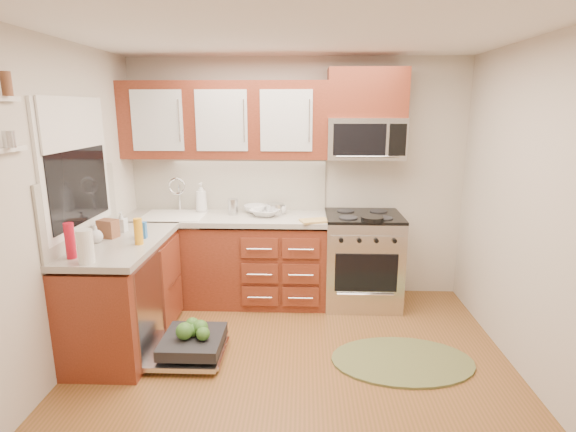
{
  "coord_description": "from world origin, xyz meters",
  "views": [
    {
      "loc": [
        0.08,
        -2.98,
        2.0
      ],
      "look_at": [
        -0.06,
        0.85,
        1.07
      ],
      "focal_mm": 28.0,
      "sensor_mm": 36.0,
      "label": 1
    }
  ],
  "objects_px": {
    "upper_cabinets": "(225,120)",
    "bowl_a": "(265,212)",
    "cup": "(281,210)",
    "sink": "(175,227)",
    "dishwasher": "(188,346)",
    "microwave": "(365,138)",
    "paper_towel_roll": "(85,246)",
    "rug": "(402,361)",
    "cutting_board": "(315,221)",
    "bowl_b": "(255,209)",
    "stock_pot": "(275,209)",
    "range": "(362,259)",
    "skillet": "(372,219)"
  },
  "relations": [
    {
      "from": "upper_cabinets",
      "to": "bowl_a",
      "type": "bearing_deg",
      "value": -17.2
    },
    {
      "from": "cup",
      "to": "sink",
      "type": "bearing_deg",
      "value": -174.6
    },
    {
      "from": "cup",
      "to": "dishwasher",
      "type": "bearing_deg",
      "value": -119.69
    },
    {
      "from": "dishwasher",
      "to": "microwave",
      "type": "bearing_deg",
      "value": 39.07
    },
    {
      "from": "upper_cabinets",
      "to": "paper_towel_roll",
      "type": "relative_size",
      "value": 8.41
    },
    {
      "from": "rug",
      "to": "cup",
      "type": "distance_m",
      "value": 1.88
    },
    {
      "from": "cutting_board",
      "to": "bowl_b",
      "type": "bearing_deg",
      "value": 148.27
    },
    {
      "from": "stock_pot",
      "to": "paper_towel_roll",
      "type": "bearing_deg",
      "value": -128.7
    },
    {
      "from": "rug",
      "to": "stock_pot",
      "type": "distance_m",
      "value": 1.92
    },
    {
      "from": "range",
      "to": "microwave",
      "type": "bearing_deg",
      "value": 90.0
    },
    {
      "from": "upper_cabinets",
      "to": "cutting_board",
      "type": "distance_m",
      "value": 1.35
    },
    {
      "from": "paper_towel_roll",
      "to": "cutting_board",
      "type": "bearing_deg",
      "value": 37.08
    },
    {
      "from": "dishwasher",
      "to": "stock_pot",
      "type": "xyz_separation_m",
      "value": [
        0.64,
        1.22,
        0.88
      ]
    },
    {
      "from": "bowl_b",
      "to": "range",
      "type": "bearing_deg",
      "value": -8.67
    },
    {
      "from": "microwave",
      "to": "sink",
      "type": "bearing_deg",
      "value": -176.15
    },
    {
      "from": "range",
      "to": "rug",
      "type": "xyz_separation_m",
      "value": [
        0.2,
        -1.14,
        -0.46
      ]
    },
    {
      "from": "bowl_a",
      "to": "cutting_board",
      "type": "bearing_deg",
      "value": -24.73
    },
    {
      "from": "range",
      "to": "bowl_b",
      "type": "bearing_deg",
      "value": 171.33
    },
    {
      "from": "bowl_a",
      "to": "sink",
      "type": "bearing_deg",
      "value": -178.28
    },
    {
      "from": "paper_towel_roll",
      "to": "bowl_b",
      "type": "xyz_separation_m",
      "value": [
        1.03,
        1.62,
        -0.08
      ]
    },
    {
      "from": "bowl_a",
      "to": "bowl_b",
      "type": "bearing_deg",
      "value": 128.14
    },
    {
      "from": "upper_cabinets",
      "to": "range",
      "type": "height_order",
      "value": "upper_cabinets"
    },
    {
      "from": "cutting_board",
      "to": "upper_cabinets",
      "type": "bearing_deg",
      "value": 158.58
    },
    {
      "from": "cutting_board",
      "to": "rug",
      "type": "bearing_deg",
      "value": -53.09
    },
    {
      "from": "skillet",
      "to": "paper_towel_roll",
      "type": "relative_size",
      "value": 0.88
    },
    {
      "from": "microwave",
      "to": "dishwasher",
      "type": "distance_m",
      "value": 2.55
    },
    {
      "from": "paper_towel_roll",
      "to": "cup",
      "type": "relative_size",
      "value": 2.12
    },
    {
      "from": "range",
      "to": "sink",
      "type": "relative_size",
      "value": 1.53
    },
    {
      "from": "upper_cabinets",
      "to": "paper_towel_roll",
      "type": "xyz_separation_m",
      "value": [
        -0.74,
        -1.59,
        -0.83
      ]
    },
    {
      "from": "range",
      "to": "paper_towel_roll",
      "type": "bearing_deg",
      "value": -145.89
    },
    {
      "from": "dishwasher",
      "to": "cutting_board",
      "type": "distance_m",
      "value": 1.62
    },
    {
      "from": "cutting_board",
      "to": "bowl_a",
      "type": "xyz_separation_m",
      "value": [
        -0.5,
        0.23,
        0.03
      ]
    },
    {
      "from": "stock_pot",
      "to": "bowl_a",
      "type": "bearing_deg",
      "value": -140.37
    },
    {
      "from": "dishwasher",
      "to": "paper_towel_roll",
      "type": "height_order",
      "value": "paper_towel_roll"
    },
    {
      "from": "stock_pot",
      "to": "cup",
      "type": "xyz_separation_m",
      "value": [
        0.06,
        -0.0,
        -0.01
      ]
    },
    {
      "from": "upper_cabinets",
      "to": "sink",
      "type": "bearing_deg",
      "value": -163.55
    },
    {
      "from": "dishwasher",
      "to": "bowl_a",
      "type": "relative_size",
      "value": 2.39
    },
    {
      "from": "sink",
      "to": "paper_towel_roll",
      "type": "xyz_separation_m",
      "value": [
        -0.21,
        -1.44,
        0.25
      ]
    },
    {
      "from": "sink",
      "to": "stock_pot",
      "type": "xyz_separation_m",
      "value": [
        1.03,
        0.1,
        0.18
      ]
    },
    {
      "from": "cutting_board",
      "to": "cup",
      "type": "distance_m",
      "value": 0.46
    },
    {
      "from": "stock_pot",
      "to": "paper_towel_roll",
      "type": "height_order",
      "value": "paper_towel_roll"
    },
    {
      "from": "microwave",
      "to": "rug",
      "type": "relative_size",
      "value": 0.67
    },
    {
      "from": "upper_cabinets",
      "to": "rug",
      "type": "xyz_separation_m",
      "value": [
        1.61,
        -1.29,
        -1.86
      ]
    },
    {
      "from": "upper_cabinets",
      "to": "bowl_b",
      "type": "distance_m",
      "value": 0.96
    },
    {
      "from": "cutting_board",
      "to": "skillet",
      "type": "bearing_deg",
      "value": -4.19
    },
    {
      "from": "upper_cabinets",
      "to": "microwave",
      "type": "xyz_separation_m",
      "value": [
        1.41,
        -0.02,
        -0.18
      ]
    },
    {
      "from": "sink",
      "to": "bowl_b",
      "type": "height_order",
      "value": "bowl_b"
    },
    {
      "from": "stock_pot",
      "to": "bowl_b",
      "type": "distance_m",
      "value": 0.22
    },
    {
      "from": "range",
      "to": "microwave",
      "type": "height_order",
      "value": "microwave"
    },
    {
      "from": "bowl_b",
      "to": "paper_towel_roll",
      "type": "bearing_deg",
      "value": -122.35
    }
  ]
}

